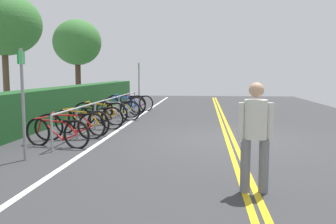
{
  "coord_description": "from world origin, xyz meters",
  "views": [
    {
      "loc": [
        -9.21,
        0.67,
        1.7
      ],
      "look_at": [
        0.58,
        1.64,
        0.63
      ],
      "focal_mm": 39.04,
      "sensor_mm": 36.0,
      "label": 1
    }
  ],
  "objects_px": {
    "bicycle_1": "(71,126)",
    "bicycle_9": "(136,103)",
    "bicycle_5": "(116,111)",
    "bicycle_6": "(118,109)",
    "bicycle_0": "(57,133)",
    "pedestrian": "(255,131)",
    "bicycle_7": "(124,106)",
    "tree_far_right": "(77,43)",
    "bike_rack": "(108,104)",
    "sign_post_far": "(139,81)",
    "bicycle_2": "(81,122)",
    "bicycle_3": "(96,118)",
    "bicycle_4": "(100,113)",
    "sign_post_near": "(23,93)",
    "tree_mid": "(4,25)",
    "bicycle_8": "(126,104)"
  },
  "relations": [
    {
      "from": "bicycle_1",
      "to": "tree_far_right",
      "type": "relative_size",
      "value": 0.37
    },
    {
      "from": "bicycle_9",
      "to": "bicycle_3",
      "type": "bearing_deg",
      "value": 178.49
    },
    {
      "from": "bike_rack",
      "to": "bicycle_0",
      "type": "xyz_separation_m",
      "value": [
        -4.1,
        0.12,
        -0.3
      ]
    },
    {
      "from": "bicycle_6",
      "to": "bicycle_8",
      "type": "relative_size",
      "value": 0.86
    },
    {
      "from": "pedestrian",
      "to": "sign_post_near",
      "type": "xyz_separation_m",
      "value": [
        1.52,
        4.17,
        0.41
      ]
    },
    {
      "from": "sign_post_near",
      "to": "bicycle_0",
      "type": "bearing_deg",
      "value": -4.98
    },
    {
      "from": "sign_post_near",
      "to": "sign_post_far",
      "type": "xyz_separation_m",
      "value": [
        10.47,
        -0.37,
        0.0
      ]
    },
    {
      "from": "sign_post_near",
      "to": "bike_rack",
      "type": "bearing_deg",
      "value": -2.44
    },
    {
      "from": "tree_far_right",
      "to": "bicycle_1",
      "type": "bearing_deg",
      "value": -161.53
    },
    {
      "from": "bicycle_5",
      "to": "bicycle_9",
      "type": "height_order",
      "value": "bicycle_5"
    },
    {
      "from": "bicycle_7",
      "to": "sign_post_near",
      "type": "relative_size",
      "value": 0.83
    },
    {
      "from": "pedestrian",
      "to": "bike_rack",
      "type": "bearing_deg",
      "value": 29.72
    },
    {
      "from": "pedestrian",
      "to": "tree_mid",
      "type": "relative_size",
      "value": 0.34
    },
    {
      "from": "bicycle_5",
      "to": "tree_far_right",
      "type": "height_order",
      "value": "tree_far_right"
    },
    {
      "from": "bicycle_5",
      "to": "bicycle_9",
      "type": "distance_m",
      "value": 3.65
    },
    {
      "from": "bicycle_5",
      "to": "tree_far_right",
      "type": "xyz_separation_m",
      "value": [
        7.91,
        4.15,
        3.03
      ]
    },
    {
      "from": "bicycle_5",
      "to": "pedestrian",
      "type": "height_order",
      "value": "pedestrian"
    },
    {
      "from": "sign_post_near",
      "to": "tree_far_right",
      "type": "distance_m",
      "value": 14.49
    },
    {
      "from": "bicycle_1",
      "to": "sign_post_near",
      "type": "distance_m",
      "value": 2.4
    },
    {
      "from": "bicycle_2",
      "to": "bicycle_3",
      "type": "distance_m",
      "value": 0.92
    },
    {
      "from": "bicycle_9",
      "to": "sign_post_near",
      "type": "distance_m",
      "value": 9.63
    },
    {
      "from": "bicycle_3",
      "to": "sign_post_near",
      "type": "relative_size",
      "value": 0.79
    },
    {
      "from": "bicycle_4",
      "to": "bicycle_1",
      "type": "bearing_deg",
      "value": -179.94
    },
    {
      "from": "sign_post_far",
      "to": "tree_mid",
      "type": "bearing_deg",
      "value": 135.55
    },
    {
      "from": "bicycle_0",
      "to": "bicycle_5",
      "type": "height_order",
      "value": "bicycle_5"
    },
    {
      "from": "bike_rack",
      "to": "tree_far_right",
      "type": "xyz_separation_m",
      "value": [
        8.44,
        4.02,
        2.76
      ]
    },
    {
      "from": "bicycle_4",
      "to": "bicycle_5",
      "type": "bearing_deg",
      "value": -14.3
    },
    {
      "from": "bicycle_5",
      "to": "bicycle_6",
      "type": "xyz_separation_m",
      "value": [
        0.85,
        0.13,
        -0.04
      ]
    },
    {
      "from": "bike_rack",
      "to": "tree_mid",
      "type": "relative_size",
      "value": 2.05
    },
    {
      "from": "bicycle_9",
      "to": "tree_mid",
      "type": "height_order",
      "value": "tree_mid"
    },
    {
      "from": "tree_mid",
      "to": "bike_rack",
      "type": "bearing_deg",
      "value": -101.14
    },
    {
      "from": "bicycle_8",
      "to": "tree_far_right",
      "type": "distance_m",
      "value": 7.13
    },
    {
      "from": "bicycle_0",
      "to": "bicycle_1",
      "type": "relative_size",
      "value": 0.99
    },
    {
      "from": "bike_rack",
      "to": "bicycle_7",
      "type": "distance_m",
      "value": 2.39
    },
    {
      "from": "bicycle_4",
      "to": "tree_mid",
      "type": "bearing_deg",
      "value": 71.29
    },
    {
      "from": "bicycle_3",
      "to": "pedestrian",
      "type": "bearing_deg",
      "value": -144.07
    },
    {
      "from": "bike_rack",
      "to": "bicycle_4",
      "type": "xyz_separation_m",
      "value": [
        -0.53,
        0.14,
        -0.25
      ]
    },
    {
      "from": "pedestrian",
      "to": "bicycle_7",
      "type": "bearing_deg",
      "value": 22.98
    },
    {
      "from": "bicycle_0",
      "to": "tree_far_right",
      "type": "xyz_separation_m",
      "value": [
        12.54,
        3.9,
        3.06
      ]
    },
    {
      "from": "bike_rack",
      "to": "sign_post_far",
      "type": "xyz_separation_m",
      "value": [
        5.08,
        -0.14,
        0.68
      ]
    },
    {
      "from": "bicycle_0",
      "to": "bicycle_4",
      "type": "bearing_deg",
      "value": 0.32
    },
    {
      "from": "bicycle_0",
      "to": "bicycle_7",
      "type": "relative_size",
      "value": 0.95
    },
    {
      "from": "sign_post_far",
      "to": "tree_mid",
      "type": "xyz_separation_m",
      "value": [
        -4.28,
        4.2,
        2.13
      ]
    },
    {
      "from": "bicycle_0",
      "to": "sign_post_near",
      "type": "distance_m",
      "value": 1.62
    },
    {
      "from": "bicycle_5",
      "to": "bicycle_7",
      "type": "xyz_separation_m",
      "value": [
        1.84,
        0.13,
        0.01
      ]
    },
    {
      "from": "bicycle_0",
      "to": "pedestrian",
      "type": "relative_size",
      "value": 1.08
    },
    {
      "from": "bicycle_7",
      "to": "tree_far_right",
      "type": "height_order",
      "value": "tree_far_right"
    },
    {
      "from": "sign_post_near",
      "to": "tree_far_right",
      "type": "height_order",
      "value": "tree_far_right"
    },
    {
      "from": "bicycle_1",
      "to": "bicycle_9",
      "type": "relative_size",
      "value": 1.01
    },
    {
      "from": "bicycle_5",
      "to": "bicycle_7",
      "type": "height_order",
      "value": "bicycle_7"
    }
  ]
}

